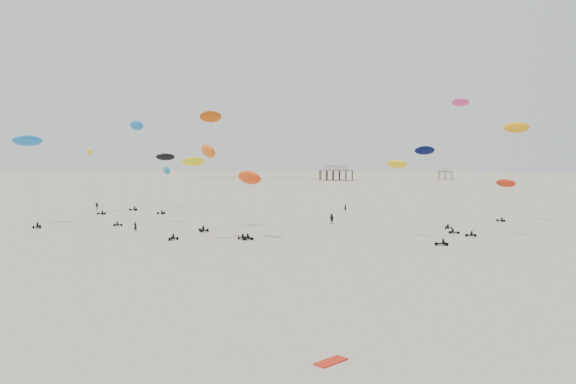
% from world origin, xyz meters
% --- Properties ---
extents(ground_plane, '(900.00, 900.00, 0.00)m').
position_xyz_m(ground_plane, '(0.00, 200.00, 0.00)').
color(ground_plane, beige).
extents(pavilion_main, '(21.00, 13.00, 9.80)m').
position_xyz_m(pavilion_main, '(-10.00, 350.00, 4.22)').
color(pavilion_main, brown).
rests_on(pavilion_main, ground).
extents(pavilion_small, '(9.00, 7.00, 8.00)m').
position_xyz_m(pavilion_small, '(60.00, 380.00, 3.49)').
color(pavilion_small, brown).
rests_on(pavilion_small, ground).
extents(pier_fence, '(80.20, 0.20, 1.50)m').
position_xyz_m(pier_fence, '(-62.00, 350.00, 0.77)').
color(pier_fence, black).
rests_on(pier_fence, ground).
extents(rig_0, '(5.87, 11.56, 24.63)m').
position_xyz_m(rig_0, '(29.33, 107.15, 17.81)').
color(rig_0, black).
rests_on(rig_0, ground).
extents(rig_1, '(8.65, 5.46, 9.92)m').
position_xyz_m(rig_1, '(33.22, 92.02, 5.94)').
color(rig_1, black).
rests_on(rig_1, ground).
extents(rig_2, '(5.59, 4.12, 12.90)m').
position_xyz_m(rig_2, '(-14.45, 79.98, 8.42)').
color(rig_2, black).
rests_on(rig_2, ground).
extents(rig_3, '(9.35, 5.82, 14.97)m').
position_xyz_m(rig_3, '(-10.94, 81.86, 12.02)').
color(rig_3, black).
rests_on(rig_3, ground).
extents(rig_4, '(5.84, 6.37, 10.88)m').
position_xyz_m(rig_4, '(-5.44, 83.36, 8.48)').
color(rig_4, black).
rests_on(rig_4, ground).
extents(rig_5, '(7.39, 10.93, 15.90)m').
position_xyz_m(rig_5, '(23.88, 99.80, 10.83)').
color(rig_5, black).
rests_on(rig_5, ground).
extents(rig_6, '(4.52, 11.07, 21.38)m').
position_xyz_m(rig_6, '(-15.39, 94.96, 16.08)').
color(rig_6, black).
rests_on(rig_6, ground).
extents(rig_7, '(9.44, 10.30, 16.32)m').
position_xyz_m(rig_7, '(-51.64, 120.87, 10.44)').
color(rig_7, black).
rests_on(rig_7, ground).
extents(rig_8, '(7.19, 17.67, 17.32)m').
position_xyz_m(rig_8, '(-37.37, 130.47, 8.01)').
color(rig_8, black).
rests_on(rig_8, ground).
extents(rig_9, '(9.21, 11.89, 15.11)m').
position_xyz_m(rig_9, '(19.32, 85.94, 8.18)').
color(rig_9, black).
rests_on(rig_9, ground).
extents(rig_10, '(6.93, 16.00, 17.90)m').
position_xyz_m(rig_10, '(-41.49, 137.30, 10.94)').
color(rig_10, black).
rests_on(rig_10, ground).
extents(rig_11, '(4.85, 8.09, 20.07)m').
position_xyz_m(rig_11, '(-31.77, 99.67, 16.18)').
color(rig_11, black).
rests_on(rig_11, ground).
extents(rig_12, '(10.75, 11.83, 18.35)m').
position_xyz_m(rig_12, '(-51.55, 96.32, 13.53)').
color(rig_12, black).
rests_on(rig_12, ground).
extents(rig_13, '(6.92, 5.72, 20.09)m').
position_xyz_m(rig_13, '(41.83, 116.61, 16.77)').
color(rig_13, black).
rests_on(rig_13, ground).
extents(spectator_0, '(0.81, 0.64, 1.97)m').
position_xyz_m(spectator_0, '(-26.41, 87.78, 0.00)').
color(spectator_0, black).
rests_on(spectator_0, ground).
extents(spectator_1, '(1.30, 1.03, 2.32)m').
position_xyz_m(spectator_1, '(5.95, 104.47, 0.00)').
color(spectator_1, black).
rests_on(spectator_1, ground).
extents(spectator_2, '(1.36, 0.77, 2.25)m').
position_xyz_m(spectator_2, '(-54.07, 127.15, 0.00)').
color(spectator_2, black).
rests_on(spectator_2, ground).
extents(spectator_3, '(0.91, 0.84, 2.06)m').
position_xyz_m(spectator_3, '(7.07, 131.88, 0.00)').
color(spectator_3, black).
rests_on(spectator_3, ground).
extents(grounded_kite_a, '(2.05, 2.29, 0.08)m').
position_xyz_m(grounded_kite_a, '(11.53, 30.54, 0.00)').
color(grounded_kite_a, red).
rests_on(grounded_kite_a, ground).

